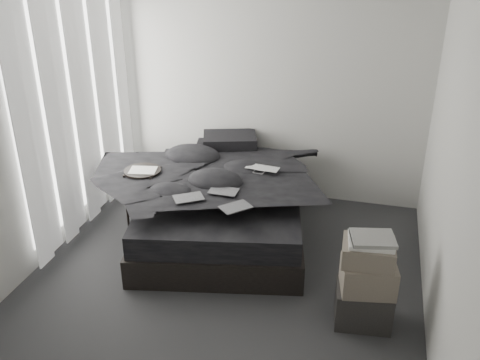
% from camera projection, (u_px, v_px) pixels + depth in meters
% --- Properties ---
extents(floor, '(3.60, 4.20, 0.01)m').
position_uv_depth(floor, '(217.00, 291.00, 4.85)').
color(floor, '#2B2B2D').
rests_on(floor, ground).
extents(wall_back, '(3.60, 0.01, 2.60)m').
position_uv_depth(wall_back, '(269.00, 90.00, 6.12)').
color(wall_back, beige).
rests_on(wall_back, ground).
extents(wall_front, '(3.60, 0.01, 2.60)m').
position_uv_depth(wall_front, '(78.00, 334.00, 2.46)').
color(wall_front, beige).
rests_on(wall_front, ground).
extents(wall_left, '(0.01, 4.20, 2.60)m').
position_uv_depth(wall_left, '(20.00, 139.00, 4.71)').
color(wall_left, beige).
rests_on(wall_left, ground).
extents(wall_right, '(0.01, 4.20, 2.60)m').
position_uv_depth(wall_right, '(451.00, 185.00, 3.87)').
color(wall_right, beige).
rests_on(wall_right, ground).
extents(window_left, '(0.02, 2.00, 2.30)m').
position_uv_depth(window_left, '(75.00, 104.00, 5.46)').
color(window_left, white).
rests_on(window_left, wall_left).
extents(curtain_left, '(0.06, 2.12, 2.48)m').
position_uv_depth(curtain_left, '(80.00, 111.00, 5.48)').
color(curtain_left, white).
rests_on(curtain_left, wall_left).
extents(bed, '(2.04, 2.45, 0.29)m').
position_uv_depth(bed, '(223.00, 220.00, 5.73)').
color(bed, black).
rests_on(bed, floor).
extents(mattress, '(1.96, 2.37, 0.23)m').
position_uv_depth(mattress, '(222.00, 198.00, 5.62)').
color(mattress, black).
rests_on(mattress, bed).
extents(duvet, '(1.93, 2.13, 0.25)m').
position_uv_depth(duvet, '(222.00, 179.00, 5.47)').
color(duvet, black).
rests_on(duvet, mattress).
extents(pillow_lower, '(0.73, 0.56, 0.15)m').
position_uv_depth(pillow_lower, '(224.00, 151.00, 6.30)').
color(pillow_lower, black).
rests_on(pillow_lower, mattress).
extents(pillow_upper, '(0.71, 0.58, 0.14)m').
position_uv_depth(pillow_upper, '(230.00, 140.00, 6.21)').
color(pillow_upper, black).
rests_on(pillow_upper, pillow_lower).
extents(laptop, '(0.37, 0.26, 0.03)m').
position_uv_depth(laptop, '(261.00, 164.00, 5.48)').
color(laptop, silver).
rests_on(laptop, duvet).
extents(comic_a, '(0.33, 0.30, 0.01)m').
position_uv_depth(comic_a, '(188.00, 190.00, 4.95)').
color(comic_a, black).
rests_on(comic_a, duvet).
extents(comic_b, '(0.27, 0.18, 0.01)m').
position_uv_depth(comic_b, '(223.00, 183.00, 5.08)').
color(comic_b, black).
rests_on(comic_b, duvet).
extents(comic_c, '(0.32, 0.32, 0.01)m').
position_uv_depth(comic_c, '(235.00, 198.00, 4.78)').
color(comic_c, black).
rests_on(comic_c, duvet).
extents(side_stand, '(0.39, 0.39, 0.70)m').
position_uv_depth(side_stand, '(145.00, 201.00, 5.69)').
color(side_stand, black).
rests_on(side_stand, floor).
extents(papers, '(0.31, 0.25, 0.01)m').
position_uv_depth(papers, '(143.00, 170.00, 5.52)').
color(papers, white).
rests_on(papers, side_stand).
extents(floor_books, '(0.18, 0.24, 0.15)m').
position_uv_depth(floor_books, '(147.00, 210.00, 6.07)').
color(floor_books, black).
rests_on(floor_books, floor).
extents(box_lower, '(0.49, 0.40, 0.33)m').
position_uv_depth(box_lower, '(363.00, 305.00, 4.41)').
color(box_lower, black).
rests_on(box_lower, floor).
extents(box_mid, '(0.47, 0.40, 0.26)m').
position_uv_depth(box_mid, '(368.00, 276.00, 4.28)').
color(box_mid, '#645A4F').
rests_on(box_mid, box_lower).
extents(box_upper, '(0.42, 0.35, 0.18)m').
position_uv_depth(box_upper, '(368.00, 253.00, 4.19)').
color(box_upper, '#645A4F').
rests_on(box_upper, box_mid).
extents(art_book_white, '(0.37, 0.31, 0.03)m').
position_uv_depth(art_book_white, '(371.00, 241.00, 4.15)').
color(art_book_white, silver).
rests_on(art_book_white, box_upper).
extents(art_book_snake, '(0.38, 0.33, 0.03)m').
position_uv_depth(art_book_snake, '(373.00, 238.00, 4.12)').
color(art_book_snake, silver).
rests_on(art_book_snake, art_book_white).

